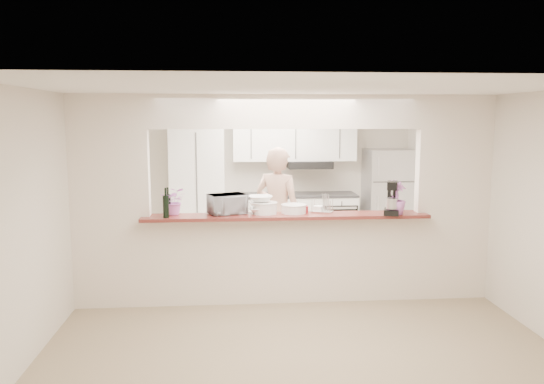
{
  "coord_description": "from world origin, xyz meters",
  "views": [
    {
      "loc": [
        -0.67,
        -6.22,
        2.22
      ],
      "look_at": [
        -0.14,
        0.3,
        1.31
      ],
      "focal_mm": 35.0,
      "sensor_mm": 36.0,
      "label": 1
    }
  ],
  "objects": [
    {
      "name": "flower_left",
      "position": [
        -1.32,
        0.05,
        1.25
      ],
      "size": [
        0.31,
        0.27,
        0.33
      ],
      "primitive_type": "imported",
      "rotation": [
        0.0,
        0.0,
        -0.05
      ],
      "color": "#EC7DCF",
      "rests_on": "bar_counter"
    },
    {
      "name": "partition",
      "position": [
        0.0,
        0.0,
        1.48
      ],
      "size": [
        5.0,
        0.15,
        2.5
      ],
      "color": "silver",
      "rests_on": "floor"
    },
    {
      "name": "flower_right",
      "position": [
        1.3,
        -0.15,
        1.29
      ],
      "size": [
        0.3,
        0.3,
        0.41
      ],
      "primitive_type": "imported",
      "rotation": [
        0.0,
        0.0,
        0.43
      ],
      "color": "#B964B9",
      "rests_on": "bar_counter"
    },
    {
      "name": "tile_overlay",
      "position": [
        0.0,
        1.55,
        0.01
      ],
      "size": [
        5.0,
        2.9,
        0.01
      ],
      "primitive_type": "cube",
      "color": "beige",
      "rests_on": "floor"
    },
    {
      "name": "floor",
      "position": [
        0.0,
        0.0,
        0.0
      ],
      "size": [
        6.0,
        6.0,
        0.0
      ],
      "primitive_type": "plane",
      "color": "gray",
      "rests_on": "ground"
    },
    {
      "name": "tan_bowl",
      "position": [
        0.05,
        0.08,
        1.12
      ],
      "size": [
        0.14,
        0.14,
        0.07
      ],
      "primitive_type": "cylinder",
      "color": "#C5AD8B",
      "rests_on": "bar_counter"
    },
    {
      "name": "serving_bowls",
      "position": [
        -0.3,
        0.05,
        1.19
      ],
      "size": [
        0.29,
        0.29,
        0.21
      ],
      "primitive_type": "imported",
      "rotation": [
        0.0,
        0.0,
        0.02
      ],
      "color": "white",
      "rests_on": "bar_counter"
    },
    {
      "name": "kitchen_cabinets",
      "position": [
        -0.19,
        2.72,
        0.97
      ],
      "size": [
        3.15,
        0.62,
        2.25
      ],
      "color": "silver",
      "rests_on": "floor"
    },
    {
      "name": "wine_bottle_b",
      "position": [
        -1.4,
        -0.15,
        1.23
      ],
      "size": [
        0.07,
        0.07,
        0.35
      ],
      "color": "black",
      "rests_on": "bar_counter"
    },
    {
      "name": "stand_mixer",
      "position": [
        1.25,
        -0.14,
        1.27
      ],
      "size": [
        0.25,
        0.31,
        0.4
      ],
      "color": "black",
      "rests_on": "bar_counter"
    },
    {
      "name": "red_bowl",
      "position": [
        0.2,
        0.08,
        1.13
      ],
      "size": [
        0.17,
        0.17,
        0.08
      ],
      "primitive_type": "cylinder",
      "color": "maroon",
      "rests_on": "bar_counter"
    },
    {
      "name": "bar_counter",
      "position": [
        0.0,
        -0.0,
        0.58
      ],
      "size": [
        3.4,
        0.38,
        1.09
      ],
      "color": "silver",
      "rests_on": "floor"
    },
    {
      "name": "refrigerator",
      "position": [
        2.05,
        2.65,
        0.85
      ],
      "size": [
        0.75,
        0.7,
        1.7
      ],
      "primitive_type": "cube",
      "color": "#BCBCC1",
      "rests_on": "floor"
    },
    {
      "name": "utensil_caddy",
      "position": [
        0.45,
        0.05,
        1.19
      ],
      "size": [
        0.28,
        0.23,
        0.23
      ],
      "color": "silver",
      "rests_on": "bar_counter"
    },
    {
      "name": "person",
      "position": [
        -0.01,
        0.93,
        0.92
      ],
      "size": [
        0.8,
        0.72,
        1.83
      ],
      "primitive_type": "imported",
      "rotation": [
        0.0,
        0.0,
        2.59
      ],
      "color": "tan",
      "rests_on": "floor"
    },
    {
      "name": "plate_stack_a",
      "position": [
        -0.25,
        0.03,
        1.16
      ],
      "size": [
        0.3,
        0.3,
        0.14
      ],
      "color": "white",
      "rests_on": "bar_counter"
    },
    {
      "name": "plate_stack_b",
      "position": [
        0.1,
        0.03,
        1.14
      ],
      "size": [
        0.3,
        0.3,
        0.11
      ],
      "color": "white",
      "rests_on": "bar_counter"
    },
    {
      "name": "toaster_oven",
      "position": [
        -0.7,
        0.05,
        1.21
      ],
      "size": [
        0.5,
        0.43,
        0.24
      ],
      "primitive_type": "imported",
      "rotation": [
        0.0,
        0.0,
        0.38
      ],
      "color": "#B1B1B6",
      "rests_on": "bar_counter"
    },
    {
      "name": "wine_bottle_a",
      "position": [
        -1.4,
        0.07,
        1.22
      ],
      "size": [
        0.06,
        0.06,
        0.32
      ],
      "color": "black",
      "rests_on": "bar_counter"
    }
  ]
}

